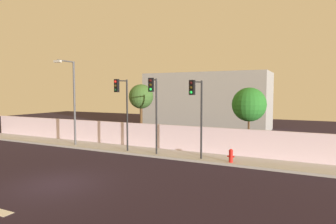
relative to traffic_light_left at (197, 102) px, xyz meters
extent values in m
plane|color=black|center=(-4.48, -7.01, -3.75)|extent=(80.00, 80.00, 0.00)
cube|color=#ADADAD|center=(-4.48, 1.19, -3.68)|extent=(36.00, 2.40, 0.15)
cube|color=silver|center=(-4.48, 2.48, -2.70)|extent=(36.00, 0.18, 1.80)
cylinder|color=black|center=(0.13, 0.54, -1.12)|extent=(0.12, 0.12, 4.97)
cylinder|color=black|center=(0.01, 0.04, 1.26)|extent=(0.32, 1.03, 0.08)
cube|color=black|center=(-0.11, -0.47, 0.91)|extent=(0.38, 0.27, 0.90)
sphere|color=black|center=(-0.14, -0.59, 1.18)|extent=(0.18, 0.18, 0.18)
sphere|color=#33260A|center=(-0.14, -0.59, 0.90)|extent=(0.18, 0.18, 0.18)
sphere|color=#19F24C|center=(-0.14, -0.59, 0.62)|extent=(0.18, 0.18, 0.18)
cylinder|color=black|center=(-5.50, 0.54, -1.04)|extent=(0.12, 0.12, 5.13)
cylinder|color=black|center=(-5.61, 0.08, 1.43)|extent=(0.29, 0.94, 0.08)
cube|color=black|center=(-5.72, -0.38, 1.08)|extent=(0.38, 0.27, 0.90)
sphere|color=red|center=(-5.74, -0.50, 1.35)|extent=(0.18, 0.18, 0.18)
sphere|color=#33260A|center=(-5.74, -0.50, 1.07)|extent=(0.18, 0.18, 0.18)
sphere|color=black|center=(-5.74, -0.50, 0.79)|extent=(0.18, 0.18, 0.18)
cylinder|color=black|center=(-3.11, 0.54, -1.02)|extent=(0.12, 0.12, 5.16)
cylinder|color=black|center=(-3.06, 0.10, 1.46)|extent=(0.18, 0.89, 0.08)
cube|color=black|center=(-3.02, -0.34, 1.11)|extent=(0.36, 0.24, 0.90)
sphere|color=black|center=(-3.00, -0.46, 1.38)|extent=(0.18, 0.18, 0.18)
sphere|color=#33260A|center=(-3.00, -0.46, 1.10)|extent=(0.18, 0.18, 0.18)
sphere|color=#19F24C|center=(-3.00, -0.46, 0.82)|extent=(0.18, 0.18, 0.18)
cylinder|color=#4C4C51|center=(-10.70, 0.74, -0.27)|extent=(0.16, 0.16, 6.67)
cylinder|color=#4C4C51|center=(-10.66, -0.10, 3.02)|extent=(0.18, 1.69, 0.10)
cube|color=beige|center=(-10.62, -0.95, 2.92)|extent=(0.61, 0.27, 0.16)
cylinder|color=red|center=(2.07, 0.42, -3.28)|extent=(0.24, 0.24, 0.65)
sphere|color=red|center=(2.07, 0.42, -2.92)|extent=(0.26, 0.26, 0.26)
cylinder|color=red|center=(1.90, 0.42, -3.25)|extent=(0.10, 0.09, 0.09)
cylinder|color=red|center=(2.24, 0.42, -3.25)|extent=(0.10, 0.09, 0.09)
cylinder|color=brown|center=(-6.34, 3.81, -2.02)|extent=(0.22, 0.22, 3.47)
sphere|color=#3B632A|center=(-6.34, 3.81, 0.28)|extent=(2.02, 2.02, 2.02)
cylinder|color=brown|center=(2.46, 3.81, -2.32)|extent=(0.14, 0.14, 2.87)
sphere|color=#277428|center=(2.46, 3.81, -0.23)|extent=(2.38, 2.38, 2.38)
cube|color=#9E9E9E|center=(-4.91, 16.48, -0.44)|extent=(14.41, 6.00, 6.63)
camera|label=1|loc=(6.34, -16.79, 0.63)|focal=31.08mm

